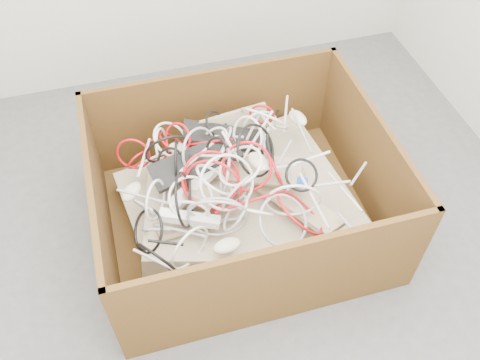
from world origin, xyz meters
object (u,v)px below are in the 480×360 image
object	(u,v)px
power_strip_right	(190,218)
vga_plug	(302,182)
cardboard_box	(237,207)
power_strip_left	(198,183)

from	to	relation	value
power_strip_right	vga_plug	bearing A→B (deg)	24.16
cardboard_box	power_strip_right	world-z (taller)	cardboard_box
cardboard_box	vga_plug	distance (m)	0.36
vga_plug	power_strip_right	bearing A→B (deg)	-150.23
cardboard_box	vga_plug	size ratio (longest dim) A/B	27.86
vga_plug	cardboard_box	bearing A→B (deg)	-178.97
cardboard_box	power_strip_left	distance (m)	0.28
power_strip_left	vga_plug	xyz separation A→B (m)	(0.43, -0.12, 0.00)
cardboard_box	vga_plug	xyz separation A→B (m)	(0.26, -0.11, 0.22)
cardboard_box	power_strip_right	xyz separation A→B (m)	(-0.25, -0.16, 0.21)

